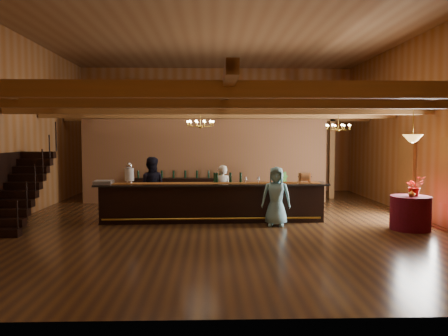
{
  "coord_description": "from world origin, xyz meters",
  "views": [
    {
      "loc": [
        -0.28,
        -12.64,
        2.42
      ],
      "look_at": [
        0.12,
        0.75,
        1.48
      ],
      "focal_mm": 35.0,
      "sensor_mm": 36.0,
      "label": 1
    }
  ],
  "objects_px": {
    "bartender": "(222,191)",
    "backbar_shelf": "(180,191)",
    "raffle_drum": "(305,177)",
    "floor_plant": "(277,190)",
    "round_table": "(410,213)",
    "chandelier_right": "(338,127)",
    "tasting_bar": "(212,202)",
    "guest": "(276,196)",
    "chandelier_left": "(200,123)",
    "beverage_dispenser": "(129,174)",
    "pendant_lamp": "(413,138)",
    "staff_second": "(151,187)"
  },
  "relations": [
    {
      "from": "round_table",
      "to": "bartender",
      "type": "relative_size",
      "value": 0.65
    },
    {
      "from": "raffle_drum",
      "to": "chandelier_left",
      "type": "relative_size",
      "value": 0.42
    },
    {
      "from": "guest",
      "to": "floor_plant",
      "type": "relative_size",
      "value": 1.28
    },
    {
      "from": "backbar_shelf",
      "to": "pendant_lamp",
      "type": "bearing_deg",
      "value": -27.58
    },
    {
      "from": "backbar_shelf",
      "to": "bartender",
      "type": "bearing_deg",
      "value": -51.51
    },
    {
      "from": "backbar_shelf",
      "to": "chandelier_right",
      "type": "distance_m",
      "value": 6.01
    },
    {
      "from": "beverage_dispenser",
      "to": "pendant_lamp",
      "type": "height_order",
      "value": "pendant_lamp"
    },
    {
      "from": "chandelier_left",
      "to": "guest",
      "type": "xyz_separation_m",
      "value": [
        2.1,
        -1.52,
        -2.03
      ]
    },
    {
      "from": "round_table",
      "to": "chandelier_right",
      "type": "xyz_separation_m",
      "value": [
        -1.06,
        3.04,
        2.32
      ]
    },
    {
      "from": "tasting_bar",
      "to": "floor_plant",
      "type": "distance_m",
      "value": 3.26
    },
    {
      "from": "backbar_shelf",
      "to": "guest",
      "type": "distance_m",
      "value": 5.0
    },
    {
      "from": "beverage_dispenser",
      "to": "guest",
      "type": "bearing_deg",
      "value": -9.35
    },
    {
      "from": "chandelier_left",
      "to": "chandelier_right",
      "type": "distance_m",
      "value": 4.59
    },
    {
      "from": "backbar_shelf",
      "to": "staff_second",
      "type": "distance_m",
      "value": 2.64
    },
    {
      "from": "tasting_bar",
      "to": "pendant_lamp",
      "type": "distance_m",
      "value": 5.66
    },
    {
      "from": "beverage_dispenser",
      "to": "chandelier_left",
      "type": "xyz_separation_m",
      "value": [
        2.01,
        0.84,
        1.45
      ]
    },
    {
      "from": "bartender",
      "to": "staff_second",
      "type": "height_order",
      "value": "staff_second"
    },
    {
      "from": "chandelier_right",
      "to": "pendant_lamp",
      "type": "bearing_deg",
      "value": -70.77
    },
    {
      "from": "backbar_shelf",
      "to": "chandelier_right",
      "type": "relative_size",
      "value": 4.22
    },
    {
      "from": "chandelier_left",
      "to": "pendant_lamp",
      "type": "relative_size",
      "value": 0.89
    },
    {
      "from": "backbar_shelf",
      "to": "staff_second",
      "type": "height_order",
      "value": "staff_second"
    },
    {
      "from": "chandelier_left",
      "to": "bartender",
      "type": "relative_size",
      "value": 0.51
    },
    {
      "from": "tasting_bar",
      "to": "guest",
      "type": "relative_size",
      "value": 4.1
    },
    {
      "from": "raffle_drum",
      "to": "pendant_lamp",
      "type": "bearing_deg",
      "value": -26.96
    },
    {
      "from": "raffle_drum",
      "to": "pendant_lamp",
      "type": "xyz_separation_m",
      "value": [
        2.53,
        -1.29,
        1.12
      ]
    },
    {
      "from": "raffle_drum",
      "to": "floor_plant",
      "type": "distance_m",
      "value": 2.49
    },
    {
      "from": "tasting_bar",
      "to": "raffle_drum",
      "type": "height_order",
      "value": "raffle_drum"
    },
    {
      "from": "beverage_dispenser",
      "to": "bartender",
      "type": "height_order",
      "value": "beverage_dispenser"
    },
    {
      "from": "round_table",
      "to": "chandelier_right",
      "type": "relative_size",
      "value": 1.28
    },
    {
      "from": "chandelier_left",
      "to": "chandelier_right",
      "type": "height_order",
      "value": "same"
    },
    {
      "from": "beverage_dispenser",
      "to": "bartender",
      "type": "xyz_separation_m",
      "value": [
        2.67,
        0.79,
        -0.6
      ]
    },
    {
      "from": "floor_plant",
      "to": "bartender",
      "type": "bearing_deg",
      "value": -141.06
    },
    {
      "from": "pendant_lamp",
      "to": "beverage_dispenser",
      "type": "bearing_deg",
      "value": 170.4
    },
    {
      "from": "bartender",
      "to": "round_table",
      "type": "bearing_deg",
      "value": 147.53
    },
    {
      "from": "chandelier_left",
      "to": "staff_second",
      "type": "bearing_deg",
      "value": 179.8
    },
    {
      "from": "chandelier_right",
      "to": "backbar_shelf",
      "type": "bearing_deg",
      "value": 163.29
    },
    {
      "from": "backbar_shelf",
      "to": "round_table",
      "type": "height_order",
      "value": "backbar_shelf"
    },
    {
      "from": "tasting_bar",
      "to": "beverage_dispenser",
      "type": "xyz_separation_m",
      "value": [
        -2.37,
        0.0,
        0.83
      ]
    },
    {
      "from": "tasting_bar",
      "to": "round_table",
      "type": "height_order",
      "value": "tasting_bar"
    },
    {
      "from": "bartender",
      "to": "backbar_shelf",
      "type": "bearing_deg",
      "value": -69.48
    },
    {
      "from": "tasting_bar",
      "to": "raffle_drum",
      "type": "distance_m",
      "value": 2.76
    },
    {
      "from": "round_table",
      "to": "guest",
      "type": "xyz_separation_m",
      "value": [
        -3.46,
        0.6,
        0.37
      ]
    },
    {
      "from": "chandelier_right",
      "to": "pendant_lamp",
      "type": "distance_m",
      "value": 3.24
    },
    {
      "from": "chandelier_right",
      "to": "beverage_dispenser",
      "type": "bearing_deg",
      "value": -164.87
    },
    {
      "from": "chandelier_left",
      "to": "guest",
      "type": "distance_m",
      "value": 3.29
    },
    {
      "from": "chandelier_left",
      "to": "pendant_lamp",
      "type": "bearing_deg",
      "value": -20.88
    },
    {
      "from": "raffle_drum",
      "to": "pendant_lamp",
      "type": "height_order",
      "value": "pendant_lamp"
    },
    {
      "from": "beverage_dispenser",
      "to": "round_table",
      "type": "bearing_deg",
      "value": -9.6
    },
    {
      "from": "bartender",
      "to": "chandelier_right",
      "type": "bearing_deg",
      "value": -175.41
    },
    {
      "from": "guest",
      "to": "round_table",
      "type": "bearing_deg",
      "value": 1.56
    }
  ]
}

